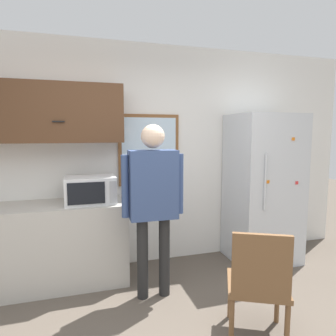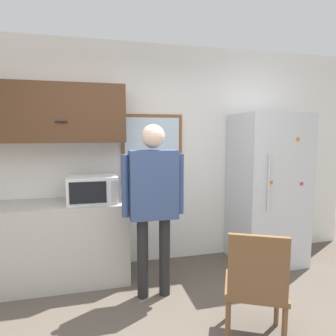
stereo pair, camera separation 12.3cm
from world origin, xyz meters
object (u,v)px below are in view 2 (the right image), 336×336
(person, at_px, (153,193))
(chair, at_px, (256,283))
(refrigerator, at_px, (267,189))
(microwave, at_px, (93,189))

(person, bearing_deg, chair, -54.42)
(person, relative_size, refrigerator, 0.92)
(refrigerator, bearing_deg, microwave, 179.44)
(microwave, xyz_separation_m, refrigerator, (2.13, -0.02, -0.10))
(person, relative_size, chair, 1.87)
(microwave, height_order, chair, microwave)
(microwave, height_order, refrigerator, refrigerator)
(microwave, bearing_deg, person, -41.19)
(refrigerator, relative_size, chair, 2.04)
(microwave, relative_size, refrigerator, 0.28)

